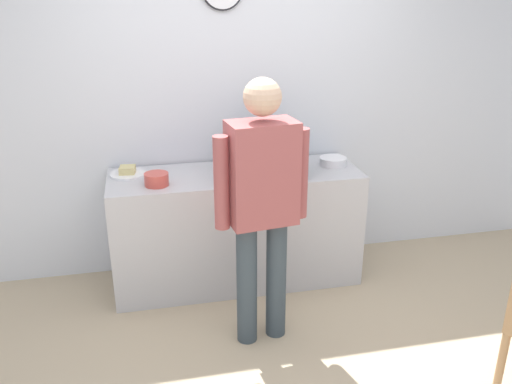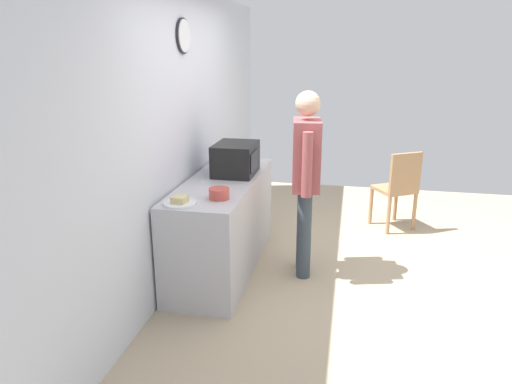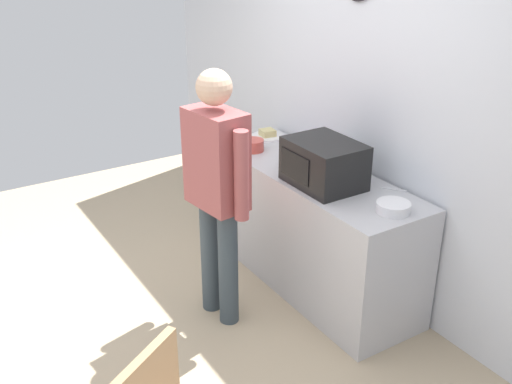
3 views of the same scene
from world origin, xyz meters
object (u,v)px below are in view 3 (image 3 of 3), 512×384
object	(u,v)px
sandwich_plate	(267,135)
cereal_bowl	(393,207)
fork_utensil	(335,165)
person_standing	(217,181)
microwave	(324,163)
spoon_utensil	(394,189)
salad_bowl	(253,145)

from	to	relation	value
sandwich_plate	cereal_bowl	bearing A→B (deg)	-3.82
fork_utensil	person_standing	world-z (taller)	person_standing
microwave	spoon_utensil	bearing A→B (deg)	46.83
spoon_utensil	person_standing	size ratio (longest dim) A/B	0.10
cereal_bowl	sandwich_plate	bearing A→B (deg)	176.18
sandwich_plate	person_standing	bearing A→B (deg)	-48.46
sandwich_plate	person_standing	distance (m)	1.21
sandwich_plate	fork_utensil	distance (m)	0.77
microwave	fork_utensil	size ratio (longest dim) A/B	2.94
fork_utensil	cereal_bowl	bearing A→B (deg)	-13.43
fork_utensil	spoon_utensil	distance (m)	0.54
sandwich_plate	spoon_utensil	xyz separation A→B (m)	(1.31, 0.13, -0.02)
microwave	sandwich_plate	distance (m)	1.02
microwave	sandwich_plate	bearing A→B (deg)	168.26
salad_bowl	fork_utensil	size ratio (longest dim) A/B	0.99
cereal_bowl	person_standing	size ratio (longest dim) A/B	0.12
spoon_utensil	cereal_bowl	bearing A→B (deg)	-44.65
salad_bowl	cereal_bowl	distance (m)	1.35
cereal_bowl	person_standing	world-z (taller)	person_standing
person_standing	sandwich_plate	bearing A→B (deg)	131.54
salad_bowl	person_standing	world-z (taller)	person_standing
sandwich_plate	salad_bowl	bearing A→B (deg)	-52.90
microwave	person_standing	size ratio (longest dim) A/B	0.29
salad_bowl	fork_utensil	bearing A→B (deg)	31.36
microwave	person_standing	bearing A→B (deg)	-105.42
spoon_utensil	microwave	bearing A→B (deg)	-133.17
sandwich_plate	salad_bowl	world-z (taller)	salad_bowl
fork_utensil	microwave	bearing A→B (deg)	-51.88
cereal_bowl	fork_utensil	size ratio (longest dim) A/B	1.22
salad_bowl	sandwich_plate	bearing A→B (deg)	127.10
cereal_bowl	fork_utensil	world-z (taller)	cereal_bowl
salad_bowl	spoon_utensil	xyz separation A→B (m)	(1.11, 0.39, -0.04)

